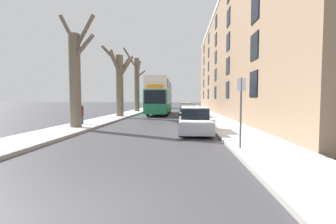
{
  "coord_description": "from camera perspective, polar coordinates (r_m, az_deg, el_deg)",
  "views": [
    {
      "loc": [
        1.89,
        -3.01,
        1.89
      ],
      "look_at": [
        0.45,
        20.25,
        0.6
      ],
      "focal_mm": 24.0,
      "sensor_mm": 36.0,
      "label": 1
    }
  ],
  "objects": [
    {
      "name": "sidewalk_left",
      "position": [
        56.46,
        -3.47,
        1.32
      ],
      "size": [
        2.6,
        130.0,
        0.16
      ],
      "color": "gray",
      "rests_on": "ground"
    },
    {
      "name": "sidewalk_right",
      "position": [
        56.12,
        6.7,
        1.29
      ],
      "size": [
        2.6,
        130.0,
        0.16
      ],
      "color": "gray",
      "rests_on": "ground"
    },
    {
      "name": "terrace_facade_right",
      "position": [
        31.57,
        20.35,
        12.44
      ],
      "size": [
        9.1,
        44.84,
        14.17
      ],
      "color": "#8C7056",
      "rests_on": "ground"
    },
    {
      "name": "bare_tree_left_0",
      "position": [
        15.39,
        -22.46,
        8.32
      ],
      "size": [
        2.83,
        1.44,
        7.37
      ],
      "color": "brown",
      "rests_on": "ground"
    },
    {
      "name": "bare_tree_left_1",
      "position": [
        24.06,
        -12.26,
        7.5
      ],
      "size": [
        2.92,
        3.61,
        7.4
      ],
      "color": "brown",
      "rests_on": "ground"
    },
    {
      "name": "bare_tree_left_2",
      "position": [
        33.77,
        -7.95,
        7.22
      ],
      "size": [
        2.93,
        2.66,
        9.31
      ],
      "color": "brown",
      "rests_on": "ground"
    },
    {
      "name": "double_decker_bus",
      "position": [
        28.84,
        -2.06,
        4.37
      ],
      "size": [
        2.52,
        10.9,
        4.42
      ],
      "color": "#1E7A47",
      "rests_on": "ground"
    },
    {
      "name": "parked_car_0",
      "position": [
        12.85,
        6.68,
        -2.33
      ],
      "size": [
        1.73,
        4.46,
        1.45
      ],
      "color": "#9EA3AD",
      "rests_on": "ground"
    },
    {
      "name": "parked_car_1",
      "position": [
        18.99,
        5.66,
        -0.63
      ],
      "size": [
        1.85,
        4.1,
        1.37
      ],
      "color": "black",
      "rests_on": "ground"
    },
    {
      "name": "parked_car_2",
      "position": [
        24.79,
        5.17,
        0.3
      ],
      "size": [
        1.85,
        4.08,
        1.44
      ],
      "color": "black",
      "rests_on": "ground"
    },
    {
      "name": "parked_car_3",
      "position": [
        30.45,
        4.86,
        0.86
      ],
      "size": [
        1.87,
        4.18,
        1.47
      ],
      "color": "#9EA3AD",
      "rests_on": "ground"
    },
    {
      "name": "parked_car_4",
      "position": [
        36.42,
        4.65,
        1.22
      ],
      "size": [
        1.89,
        4.5,
        1.43
      ],
      "color": "black",
      "rests_on": "ground"
    },
    {
      "name": "oncoming_van",
      "position": [
        49.26,
        -1.28,
        2.53
      ],
      "size": [
        1.96,
        4.98,
        2.51
      ],
      "color": "#9EA3AD",
      "rests_on": "ground"
    },
    {
      "name": "pedestrian_left_sidewalk",
      "position": [
        17.03,
        -21.24,
        -0.38
      ],
      "size": [
        0.36,
        0.36,
        1.65
      ],
      "rotation": [
        0.0,
        0.0,
        3.21
      ],
      "color": "navy",
      "rests_on": "ground"
    },
    {
      "name": "street_sign_post",
      "position": [
        8.41,
        18.01,
        0.52
      ],
      "size": [
        0.32,
        0.07,
        2.67
      ],
      "color": "#4C4F54",
      "rests_on": "ground"
    }
  ]
}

